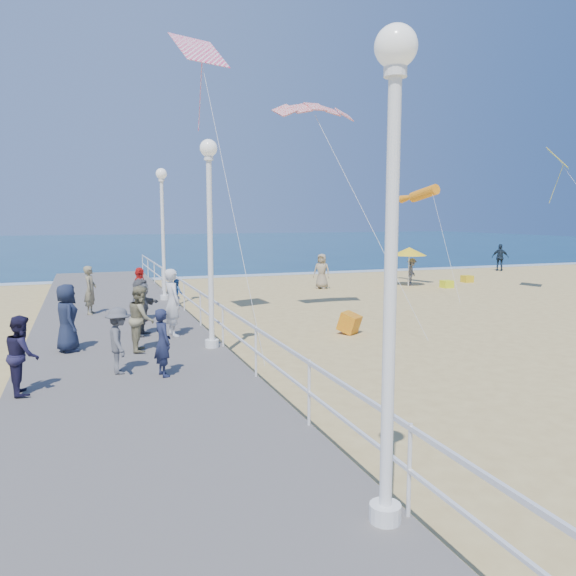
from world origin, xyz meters
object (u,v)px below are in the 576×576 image
object	(u,v)px
spectator_0	(163,342)
beach_umbrella	(409,251)
beach_walker_a	(412,272)
toddler_held	(177,292)
box_kite	(349,325)
beach_chair_left	(447,284)
spectator_5	(141,307)
spectator_7	(22,355)
beach_walker_b	(500,257)
spectator_2	(119,340)
spectator_3	(140,294)
spectator_6	(90,290)
beach_walker_c	(322,271)
beach_chair_right	(467,279)
spectator_4	(67,318)
woman_holding_toddler	(173,303)
lamp_post_mid	(210,222)
lamp_post_far	(163,220)
spectator_1	(141,318)
lamp_post_near	(392,229)

from	to	relation	value
spectator_0	beach_umbrella	size ratio (longest dim) A/B	0.68
beach_walker_a	beach_umbrella	size ratio (longest dim) A/B	0.71
toddler_held	box_kite	distance (m)	5.71
beach_umbrella	beach_chair_left	size ratio (longest dim) A/B	3.89
spectator_5	spectator_7	world-z (taller)	spectator_5
spectator_5	beach_walker_b	xyz separation A→B (m)	(26.02, 15.52, -0.28)
spectator_2	spectator_3	bearing A→B (deg)	-11.76
spectator_5	spectator_6	bearing A→B (deg)	45.46
beach_walker_c	beach_chair_right	world-z (taller)	beach_walker_c
spectator_4	spectator_5	xyz separation A→B (m)	(1.95, 1.36, -0.03)
woman_holding_toddler	beach_chair_left	xyz separation A→B (m)	(15.95, 9.24, -1.17)
beach_chair_left	beach_chair_right	world-z (taller)	same
spectator_2	spectator_5	world-z (taller)	spectator_5
beach_walker_b	beach_umbrella	distance (m)	12.06
spectator_7	lamp_post_mid	bearing A→B (deg)	-67.71
spectator_3	box_kite	bearing A→B (deg)	-113.66
box_kite	beach_chair_left	bearing A→B (deg)	4.68
woman_holding_toddler	beach_walker_a	distance (m)	18.20
spectator_7	spectator_2	bearing A→B (deg)	-74.32
lamp_post_far	beach_walker_c	xyz separation A→B (m)	(8.75, 3.96, -2.73)
spectator_1	spectator_5	size ratio (longest dim) A/B	1.01
spectator_1	beach_walker_a	size ratio (longest dim) A/B	1.10
beach_chair_left	lamp_post_mid	bearing A→B (deg)	-144.15
woman_holding_toddler	lamp_post_far	bearing A→B (deg)	-18.76
toddler_held	beach_chair_right	size ratio (longest dim) A/B	1.41
lamp_post_near	spectator_0	bearing A→B (deg)	102.98
lamp_post_near	beach_umbrella	size ratio (longest dim) A/B	2.49
spectator_4	beach_umbrella	xyz separation A→B (m)	(17.20, 11.55, 0.65)
spectator_1	beach_umbrella	world-z (taller)	beach_umbrella
lamp_post_mid	beach_umbrella	distance (m)	18.50
toddler_held	spectator_4	size ratio (longest dim) A/B	0.45
lamp_post_near	lamp_post_far	distance (m)	18.00
toddler_held	spectator_5	bearing A→B (deg)	62.68
lamp_post_near	spectator_5	xyz separation A→B (m)	(-1.57, 11.16, -2.43)
spectator_4	box_kite	world-z (taller)	spectator_4
spectator_0	spectator_5	xyz separation A→B (m)	(-0.02, 4.42, 0.10)
lamp_post_mid	spectator_1	world-z (taller)	lamp_post_mid
beach_walker_b	box_kite	size ratio (longest dim) A/B	3.16
woman_holding_toddler	spectator_6	xyz separation A→B (m)	(-2.16, 4.65, -0.12)
spectator_6	box_kite	distance (m)	9.07
beach_walker_b	box_kite	distance (m)	25.03
spectator_0	beach_chair_left	size ratio (longest dim) A/B	2.66
lamp_post_far	beach_chair_right	xyz separation A→B (m)	(17.86, 3.71, -3.46)
toddler_held	beach_chair_right	xyz separation A→B (m)	(18.44, 10.81, -1.44)
lamp_post_near	spectator_5	bearing A→B (deg)	98.02
spectator_3	spectator_6	world-z (taller)	spectator_3
spectator_5	box_kite	world-z (taller)	spectator_5
spectator_0	lamp_post_mid	bearing A→B (deg)	-47.98
spectator_4	beach_walker_a	distance (m)	21.03
spectator_2	beach_chair_left	world-z (taller)	spectator_2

